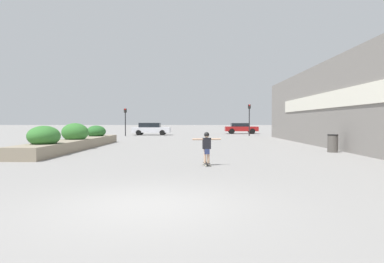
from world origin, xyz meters
TOP-DOWN VIEW (x-y plane):
  - ground_plane at (0.00, 0.00)m, footprint 300.00×300.00m
  - building_wall_right at (9.25, 12.91)m, footprint 0.67×34.41m
  - planter_box at (-6.37, 13.71)m, footprint 1.64×13.75m
  - skateboard at (1.34, 6.03)m, footprint 0.29×0.61m
  - skateboarder at (1.34, 6.03)m, footprint 1.07×0.27m
  - trash_bin at (8.24, 11.70)m, footprint 0.56×0.56m
  - car_leftmost at (16.94, 38.99)m, footprint 3.83×2.05m
  - car_center_left at (6.80, 39.07)m, footprint 4.33×1.88m
  - car_center_right at (-4.64, 34.53)m, footprint 4.53×1.97m
  - traffic_light_left at (-7.16, 31.74)m, footprint 0.28×0.30m
  - traffic_light_right at (6.81, 31.87)m, footprint 0.28×0.30m

SIDE VIEW (x-z plane):
  - ground_plane at x=0.00m, z-range 0.00..0.00m
  - skateboard at x=1.34m, z-range 0.02..0.12m
  - trash_bin at x=8.24m, z-range 0.00..0.96m
  - planter_box at x=-6.37m, z-range -0.26..1.29m
  - car_center_left at x=6.80m, z-range 0.06..1.49m
  - car_center_right at x=-4.64m, z-range 0.04..1.52m
  - car_leftmost at x=16.94m, z-range 0.03..1.55m
  - skateboarder at x=1.34m, z-range 0.22..1.38m
  - traffic_light_left at x=-7.16m, z-range 0.59..3.69m
  - traffic_light_right at x=6.81m, z-range 0.64..4.19m
  - building_wall_right at x=9.25m, z-range 0.00..5.43m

